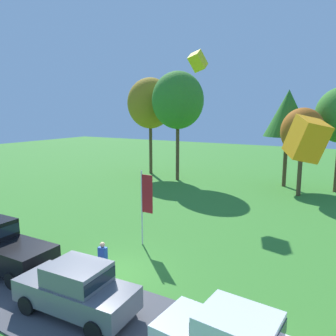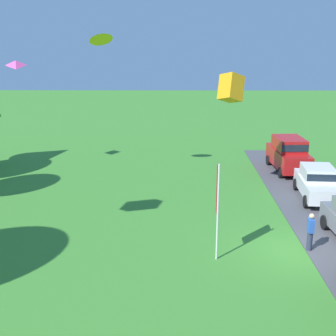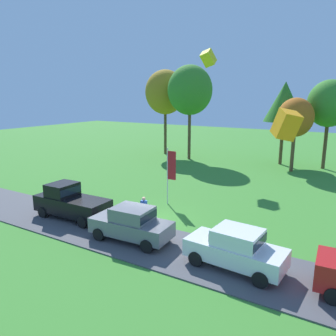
{
  "view_description": "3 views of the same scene",
  "coord_description": "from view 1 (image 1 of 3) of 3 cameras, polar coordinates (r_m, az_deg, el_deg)",
  "views": [
    {
      "loc": [
        8.97,
        -10.3,
        7.08
      ],
      "look_at": [
        -0.5,
        6.0,
        3.83
      ],
      "focal_mm": 35.0,
      "sensor_mm": 36.0,
      "label": 1
    },
    {
      "loc": [
        -18.18,
        5.33,
        8.9
      ],
      "look_at": [
        1.3,
        5.53,
        3.34
      ],
      "focal_mm": 50.0,
      "sensor_mm": 36.0,
      "label": 2
    },
    {
      "loc": [
        10.93,
        -15.74,
        7.63
      ],
      "look_at": [
        -0.57,
        3.44,
        2.65
      ],
      "focal_mm": 35.0,
      "sensor_mm": 36.0,
      "label": 3
    }
  ],
  "objects": [
    {
      "name": "tree_left_of_center",
      "position": [
        29.46,
        22.37,
        5.87
      ],
      "size": [
        3.52,
        3.52,
        7.42
      ],
      "color": "brown",
      "rests_on": "ground"
    },
    {
      "name": "car_pickup_near_entrance",
      "position": [
        16.85,
        -27.03,
        -12.11
      ],
      "size": [
        5.04,
        2.13,
        2.14
      ],
      "color": "black",
      "rests_on": "ground"
    },
    {
      "name": "tree_far_left",
      "position": [
        32.76,
        20.17,
        8.9
      ],
      "size": [
        4.31,
        4.31,
        9.11
      ],
      "color": "brown",
      "rests_on": "ground"
    },
    {
      "name": "tree_far_right",
      "position": [
        37.53,
        -3.1,
        11.16
      ],
      "size": [
        5.14,
        5.14,
        10.85
      ],
      "color": "brown",
      "rests_on": "ground"
    },
    {
      "name": "ground_plane",
      "position": [
        15.39,
        -10.15,
        -17.78
      ],
      "size": [
        120.0,
        120.0,
        0.0
      ],
      "primitive_type": "plane",
      "color": "#3D842D"
    },
    {
      "name": "flag_banner",
      "position": [
        17.31,
        -3.95,
        -5.35
      ],
      "size": [
        0.71,
        0.08,
        4.06
      ],
      "color": "silver",
      "rests_on": "ground"
    },
    {
      "name": "pavement_strip",
      "position": [
        13.78,
        -17.58,
        -21.48
      ],
      "size": [
        36.0,
        4.4,
        0.06
      ],
      "primitive_type": "cube",
      "color": "#4C4C51",
      "rests_on": "ground"
    },
    {
      "name": "tree_center_back",
      "position": [
        33.83,
        1.72,
        11.66
      ],
      "size": [
        5.27,
        5.27,
        11.12
      ],
      "color": "brown",
      "rests_on": "ground"
    },
    {
      "name": "car_sedan_far_end",
      "position": [
        12.56,
        -15.63,
        -19.36
      ],
      "size": [
        4.49,
        2.14,
        1.84
      ],
      "color": "slate",
      "rests_on": "ground"
    },
    {
      "name": "kite_box_high_right",
      "position": [
        12.6,
        23.01,
        4.67
      ],
      "size": [
        1.76,
        1.54,
        1.78
      ],
      "primitive_type": "cube",
      "rotation": [
        -0.21,
        0.3,
        5.32
      ],
      "color": "orange"
    },
    {
      "name": "person_watching_sky",
      "position": [
        14.6,
        -11.26,
        -15.57
      ],
      "size": [
        0.36,
        0.24,
        1.71
      ],
      "color": "#2D334C",
      "rests_on": "ground"
    },
    {
      "name": "kite_box_low_drifter",
      "position": [
        28.59,
        5.21,
        18.05
      ],
      "size": [
        1.44,
        1.64,
        1.93
      ],
      "primitive_type": "cube",
      "rotation": [
        -0.57,
        0.3,
        3.07
      ],
      "color": "yellow"
    }
  ]
}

